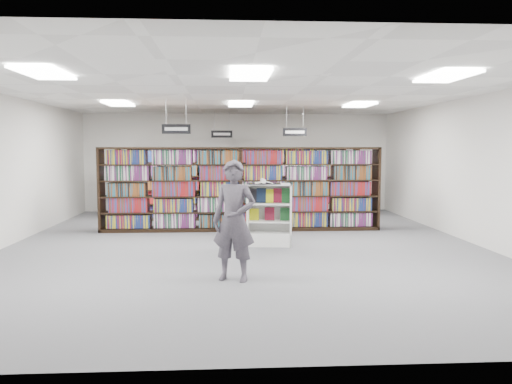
{
  "coord_description": "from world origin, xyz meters",
  "views": [
    {
      "loc": [
        -0.35,
        -10.54,
        2.07
      ],
      "look_at": [
        0.3,
        0.5,
        1.1
      ],
      "focal_mm": 35.0,
      "sensor_mm": 36.0,
      "label": 1
    }
  ],
  "objects": [
    {
      "name": "troffer_front_left",
      "position": [
        -3.0,
        -3.0,
        3.16
      ],
      "size": [
        0.6,
        1.2,
        0.04
      ],
      "primitive_type": "cube",
      "color": "white",
      "rests_on": "ceiling"
    },
    {
      "name": "ceiling",
      "position": [
        0.0,
        0.0,
        3.2
      ],
      "size": [
        10.0,
        12.0,
        0.1
      ],
      "primitive_type": "cube",
      "color": "white",
      "rests_on": "wall_back"
    },
    {
      "name": "wall_front",
      "position": [
        0.0,
        -6.0,
        1.6
      ],
      "size": [
        10.0,
        0.1,
        3.2
      ],
      "primitive_type": "cube",
      "color": "silver",
      "rests_on": "ground"
    },
    {
      "name": "bookshelf_row_far",
      "position": [
        0.0,
        5.7,
        1.05
      ],
      "size": [
        7.0,
        0.6,
        2.1
      ],
      "color": "black",
      "rests_on": "floor"
    },
    {
      "name": "wall_left",
      "position": [
        -5.0,
        0.0,
        1.6
      ],
      "size": [
        0.1,
        12.0,
        3.2
      ],
      "primitive_type": "cube",
      "color": "silver",
      "rests_on": "ground"
    },
    {
      "name": "shopper",
      "position": [
        -0.24,
        -2.84,
        0.94
      ],
      "size": [
        0.79,
        0.64,
        1.89
      ],
      "primitive_type": "imported",
      "rotation": [
        0.0,
        0.0,
        -0.31
      ],
      "color": "#504A54",
      "rests_on": "floor"
    },
    {
      "name": "aisle_sign_left",
      "position": [
        -1.5,
        1.0,
        2.53
      ],
      "size": [
        0.65,
        0.02,
        0.8
      ],
      "color": "#B2B2B7",
      "rests_on": "ceiling"
    },
    {
      "name": "bookshelf_row_mid",
      "position": [
        0.0,
        4.0,
        1.05
      ],
      "size": [
        7.0,
        0.6,
        2.1
      ],
      "color": "black",
      "rests_on": "floor"
    },
    {
      "name": "open_book",
      "position": [
        0.42,
        -0.11,
        1.36
      ],
      "size": [
        0.67,
        0.39,
        0.13
      ],
      "rotation": [
        0.0,
        0.0,
        0.0
      ],
      "color": "black",
      "rests_on": "endcap_display"
    },
    {
      "name": "endcap_display",
      "position": [
        0.56,
        -0.01,
        0.46
      ],
      "size": [
        1.0,
        0.59,
        1.33
      ],
      "rotation": [
        0.0,
        0.0,
        -0.12
      ],
      "color": "silver",
      "rests_on": "floor"
    },
    {
      "name": "floor",
      "position": [
        0.0,
        0.0,
        0.0
      ],
      "size": [
        12.0,
        12.0,
        0.0
      ],
      "primitive_type": "plane",
      "color": "#525257",
      "rests_on": "ground"
    },
    {
      "name": "troffer_back_center",
      "position": [
        0.0,
        2.0,
        3.16
      ],
      "size": [
        0.6,
        1.2,
        0.04
      ],
      "primitive_type": "cube",
      "color": "white",
      "rests_on": "ceiling"
    },
    {
      "name": "wall_back",
      "position": [
        0.0,
        6.0,
        1.6
      ],
      "size": [
        10.0,
        0.1,
        3.2
      ],
      "primitive_type": "cube",
      "color": "silver",
      "rests_on": "ground"
    },
    {
      "name": "troffer_back_right",
      "position": [
        3.0,
        2.0,
        3.16
      ],
      "size": [
        0.6,
        1.2,
        0.04
      ],
      "primitive_type": "cube",
      "color": "white",
      "rests_on": "ceiling"
    },
    {
      "name": "troffer_front_right",
      "position": [
        3.0,
        -3.0,
        3.16
      ],
      "size": [
        0.6,
        1.2,
        0.04
      ],
      "primitive_type": "cube",
      "color": "white",
      "rests_on": "ceiling"
    },
    {
      "name": "wall_right",
      "position": [
        5.0,
        0.0,
        1.6
      ],
      "size": [
        0.1,
        12.0,
        3.2
      ],
      "primitive_type": "cube",
      "color": "silver",
      "rests_on": "ground"
    },
    {
      "name": "bookshelf_row_near",
      "position": [
        0.0,
        2.0,
        1.05
      ],
      "size": [
        7.0,
        0.6,
        2.1
      ],
      "color": "black",
      "rests_on": "floor"
    },
    {
      "name": "troffer_front_center",
      "position": [
        0.0,
        -3.0,
        3.16
      ],
      "size": [
        0.6,
        1.2,
        0.04
      ],
      "primitive_type": "cube",
      "color": "white",
      "rests_on": "ceiling"
    },
    {
      "name": "aisle_sign_right",
      "position": [
        1.5,
        3.0,
        2.53
      ],
      "size": [
        0.65,
        0.02,
        0.8
      ],
      "color": "#B2B2B7",
      "rests_on": "ceiling"
    },
    {
      "name": "troffer_back_left",
      "position": [
        -3.0,
        2.0,
        3.16
      ],
      "size": [
        0.6,
        1.2,
        0.04
      ],
      "primitive_type": "cube",
      "color": "white",
      "rests_on": "ceiling"
    },
    {
      "name": "aisle_sign_center",
      "position": [
        -0.5,
        5.0,
        2.53
      ],
      "size": [
        0.65,
        0.02,
        0.8
      ],
      "color": "#B2B2B7",
      "rests_on": "ceiling"
    }
  ]
}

